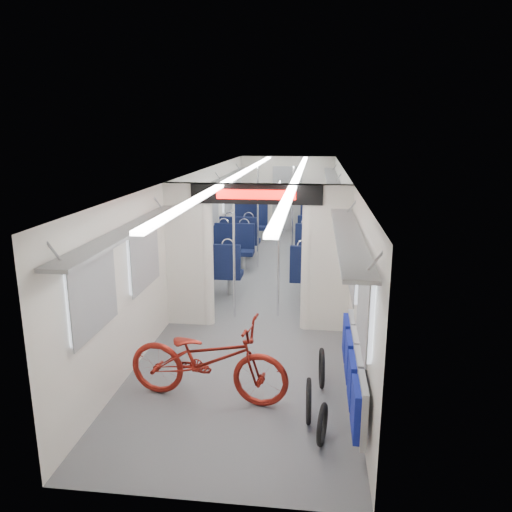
% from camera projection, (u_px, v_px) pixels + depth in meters
% --- Properties ---
extents(carriage, '(12.00, 12.02, 2.31)m').
position_uv_depth(carriage, '(268.00, 216.00, 9.43)').
color(carriage, '#515456').
rests_on(carriage, ground).
extents(bicycle, '(1.99, 0.89, 1.01)m').
position_uv_depth(bicycle, '(208.00, 359.00, 5.80)').
color(bicycle, maroon).
rests_on(bicycle, ground).
extents(flip_bench, '(0.12, 2.15, 0.57)m').
position_uv_depth(flip_bench, '(353.00, 368.00, 5.42)').
color(flip_bench, gray).
rests_on(flip_bench, carriage).
extents(bike_hoop_a, '(0.13, 0.44, 0.44)m').
position_uv_depth(bike_hoop_a, '(322.00, 427.00, 5.02)').
color(bike_hoop_a, black).
rests_on(bike_hoop_a, ground).
extents(bike_hoop_b, '(0.07, 0.50, 0.50)m').
position_uv_depth(bike_hoop_b, '(309.00, 403.00, 5.39)').
color(bike_hoop_b, black).
rests_on(bike_hoop_b, ground).
extents(bike_hoop_c, '(0.08, 0.50, 0.50)m').
position_uv_depth(bike_hoop_c, '(322.00, 370.00, 6.13)').
color(bike_hoop_c, black).
rests_on(bike_hoop_c, ground).
extents(seat_bay_near_left, '(0.94, 2.22, 1.15)m').
position_uv_depth(seat_bay_near_left, '(226.00, 255.00, 10.40)').
color(seat_bay_near_left, black).
rests_on(seat_bay_near_left, ground).
extents(seat_bay_near_right, '(0.96, 2.30, 1.17)m').
position_uv_depth(seat_bay_near_right, '(316.00, 257.00, 10.18)').
color(seat_bay_near_right, black).
rests_on(seat_bay_near_right, ground).
extents(seat_bay_far_left, '(0.96, 2.30, 1.17)m').
position_uv_depth(seat_bay_far_left, '(246.00, 227.00, 13.21)').
color(seat_bay_far_left, black).
rests_on(seat_bay_far_left, ground).
extents(seat_bay_far_right, '(0.95, 2.25, 1.15)m').
position_uv_depth(seat_bay_far_right, '(317.00, 226.00, 13.43)').
color(seat_bay_far_right, black).
rests_on(seat_bay_far_right, ground).
extents(stanchion_near_left, '(0.04, 0.04, 2.30)m').
position_uv_depth(stanchion_near_left, '(234.00, 251.00, 8.22)').
color(stanchion_near_left, silver).
rests_on(stanchion_near_left, ground).
extents(stanchion_near_right, '(0.04, 0.04, 2.30)m').
position_uv_depth(stanchion_near_right, '(278.00, 251.00, 8.26)').
color(stanchion_near_right, silver).
rests_on(stanchion_near_right, ground).
extents(stanchion_far_left, '(0.04, 0.04, 2.30)m').
position_uv_depth(stanchion_far_left, '(258.00, 218.00, 11.27)').
color(stanchion_far_left, silver).
rests_on(stanchion_far_left, ground).
extents(stanchion_far_right, '(0.05, 0.05, 2.30)m').
position_uv_depth(stanchion_far_right, '(292.00, 217.00, 11.35)').
color(stanchion_far_right, silver).
rests_on(stanchion_far_right, ground).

